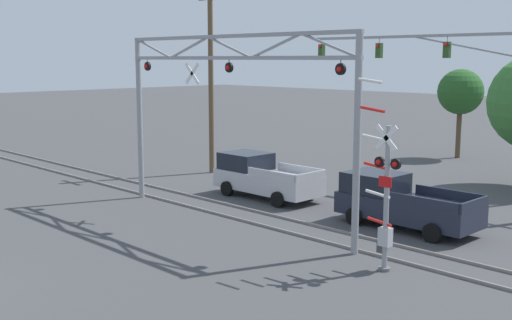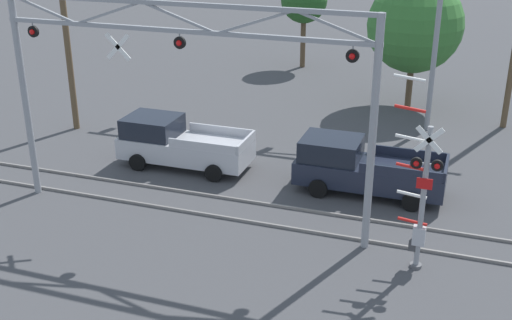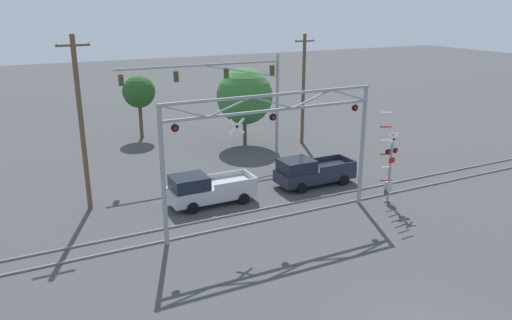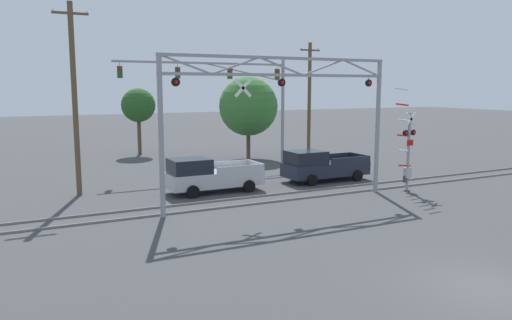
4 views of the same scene
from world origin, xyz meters
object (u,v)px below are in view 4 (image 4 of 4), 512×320
Objects in this scene: utility_pole_left at (75,98)px; background_tree_beyond_span at (138,106)px; crossing_signal_mast at (407,153)px; background_tree_far_left_verge at (248,106)px; utility_pole_right at (309,99)px; pickup_truck_lead at (209,175)px; pickup_truck_following at (321,166)px; crossing_gantry at (281,104)px; traffic_signal_span at (243,88)px.

background_tree_beyond_span is at bearing 64.91° from utility_pole_left.
crossing_signal_mast is 0.87× the size of background_tree_far_left_verge.
utility_pole_left is at bearing -115.09° from background_tree_beyond_span.
utility_pole_right is 14.49m from background_tree_beyond_span.
utility_pole_left is (-6.49, 2.48, 4.25)m from pickup_truck_lead.
pickup_truck_following is 11.58m from background_tree_far_left_verge.
utility_pole_left is 1.78× the size of background_tree_beyond_span.
background_tree_far_left_verge reaches higher than background_tree_beyond_span.
utility_pole_left is (-13.89, 2.53, 4.25)m from pickup_truck_following.
pickup_truck_lead is at bearing 179.55° from pickup_truck_following.
crossing_signal_mast is 18.14m from utility_pole_left.
background_tree_beyond_span is at bearing 94.78° from crossing_gantry.
crossing_signal_mast is 13.55m from traffic_signal_span.
traffic_signal_span is 9.21m from pickup_truck_following.
utility_pole_left is at bearing -149.09° from background_tree_far_left_verge.
utility_pole_right is 1.41× the size of background_tree_far_left_verge.
pickup_truck_lead is 0.80× the size of background_tree_far_left_verge.
utility_pole_left is 20.16m from utility_pole_right.
pickup_truck_following is at bearing 37.77° from crossing_gantry.
background_tree_beyond_span is at bearing 88.52° from pickup_truck_lead.
utility_pole_left reaches higher than background_tree_beyond_span.
traffic_signal_span is at bearing 73.18° from crossing_gantry.
crossing_gantry is at bearing -36.82° from utility_pole_left.
background_tree_beyond_span is (-9.42, 22.05, 2.01)m from crossing_signal_mast.
pickup_truck_lead is at bearing -91.48° from background_tree_beyond_span.
crossing_signal_mast is 1.09× the size of pickup_truck_lead.
traffic_signal_span is 2.25× the size of background_tree_beyond_span.
background_tree_far_left_verge is (7.82, 11.04, 3.26)m from pickup_truck_lead.
pickup_truck_lead is at bearing -126.95° from traffic_signal_span.
traffic_signal_span is 4.18m from background_tree_far_left_verge.
crossing_signal_mast is at bearing -25.77° from pickup_truck_lead.
background_tree_far_left_verge is at bearing 97.36° from crossing_signal_mast.
crossing_gantry is 10.90m from utility_pole_left.
pickup_truck_lead is 0.52× the size of utility_pole_left.
pickup_truck_following is at bearing -78.27° from traffic_signal_span.
background_tree_far_left_verge is at bearing 30.91° from utility_pole_left.
utility_pole_right reaches higher than crossing_gantry.
utility_pole_right is 5.03m from background_tree_far_left_verge.
crossing_gantry is at bearing -106.82° from traffic_signal_span.
crossing_gantry reaches higher than pickup_truck_lead.
crossing_signal_mast is 1.02× the size of background_tree_beyond_span.
background_tree_beyond_span is (-12.04, 8.04, -0.60)m from utility_pole_right.
utility_pole_right is at bearing 79.39° from crossing_signal_mast.
pickup_truck_lead is 16.01m from utility_pole_right.
traffic_signal_span reaches higher than pickup_truck_lead.
pickup_truck_following is 11.29m from utility_pole_right.
crossing_gantry is 6.12m from pickup_truck_lead.
pickup_truck_lead is 8.15m from utility_pole_left.
crossing_gantry is 7.66m from pickup_truck_following.
background_tree_beyond_span is at bearing 111.82° from pickup_truck_following.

